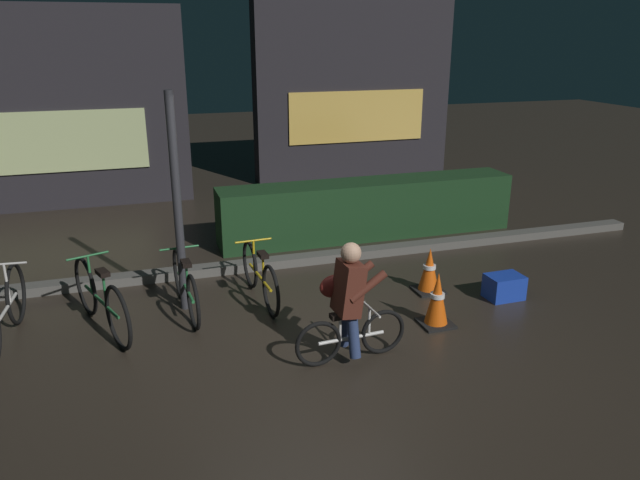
# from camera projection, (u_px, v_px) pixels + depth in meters

# --- Properties ---
(ground_plane) EXTENTS (40.00, 40.00, 0.00)m
(ground_plane) POSITION_uv_depth(u_px,v_px,m) (319.00, 338.00, 6.54)
(ground_plane) COLOR #2D261E
(sidewalk_curb) EXTENTS (12.00, 0.24, 0.12)m
(sidewalk_curb) POSITION_uv_depth(u_px,v_px,m) (272.00, 263.00, 8.51)
(sidewalk_curb) COLOR #56544F
(sidewalk_curb) RESTS_ON ground
(hedge_row) EXTENTS (4.80, 0.70, 0.91)m
(hedge_row) POSITION_uv_depth(u_px,v_px,m) (368.00, 209.00, 9.71)
(hedge_row) COLOR #19381C
(hedge_row) RESTS_ON ground
(storefront_left) EXTENTS (5.27, 0.54, 3.63)m
(storefront_left) POSITION_uv_depth(u_px,v_px,m) (38.00, 111.00, 10.88)
(storefront_left) COLOR #262328
(storefront_left) RESTS_ON ground
(storefront_right) EXTENTS (4.42, 0.54, 4.36)m
(storefront_right) POSITION_uv_depth(u_px,v_px,m) (354.00, 79.00, 13.21)
(storefront_right) COLOR #262328
(storefront_right) RESTS_ON ground
(street_post) EXTENTS (0.10, 0.10, 2.55)m
(street_post) POSITION_uv_depth(u_px,v_px,m) (177.00, 205.00, 6.84)
(street_post) COLOR #2D2D33
(street_post) RESTS_ON ground
(parked_bike_leftmost) EXTENTS (0.46, 1.75, 0.81)m
(parked_bike_leftmost) POSITION_uv_depth(u_px,v_px,m) (3.00, 312.00, 6.29)
(parked_bike_leftmost) COLOR black
(parked_bike_leftmost) RESTS_ON ground
(parked_bike_left_mid) EXTENTS (0.64, 1.65, 0.80)m
(parked_bike_left_mid) POSITION_uv_depth(u_px,v_px,m) (101.00, 300.00, 6.60)
(parked_bike_left_mid) COLOR black
(parked_bike_left_mid) RESTS_ON ground
(parked_bike_center_left) EXTENTS (0.46, 1.56, 0.72)m
(parked_bike_center_left) POSITION_uv_depth(u_px,v_px,m) (185.00, 286.00, 7.06)
(parked_bike_center_left) COLOR black
(parked_bike_center_left) RESTS_ON ground
(parked_bike_center_right) EXTENTS (0.46, 1.53, 0.71)m
(parked_bike_center_right) POSITION_uv_depth(u_px,v_px,m) (260.00, 276.00, 7.36)
(parked_bike_center_right) COLOR black
(parked_bike_center_right) RESTS_ON ground
(traffic_cone_near) EXTENTS (0.36, 0.36, 0.63)m
(traffic_cone_near) POSITION_uv_depth(u_px,v_px,m) (437.00, 300.00, 6.74)
(traffic_cone_near) COLOR black
(traffic_cone_near) RESTS_ON ground
(traffic_cone_far) EXTENTS (0.36, 0.36, 0.58)m
(traffic_cone_far) POSITION_uv_depth(u_px,v_px,m) (429.00, 271.00, 7.63)
(traffic_cone_far) COLOR black
(traffic_cone_far) RESTS_ON ground
(blue_crate) EXTENTS (0.45, 0.33, 0.30)m
(blue_crate) POSITION_uv_depth(u_px,v_px,m) (504.00, 287.00, 7.48)
(blue_crate) COLOR #193DB7
(blue_crate) RESTS_ON ground
(cyclist) EXTENTS (1.19, 0.50, 1.25)m
(cyclist) POSITION_uv_depth(u_px,v_px,m) (348.00, 302.00, 5.92)
(cyclist) COLOR black
(cyclist) RESTS_ON ground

